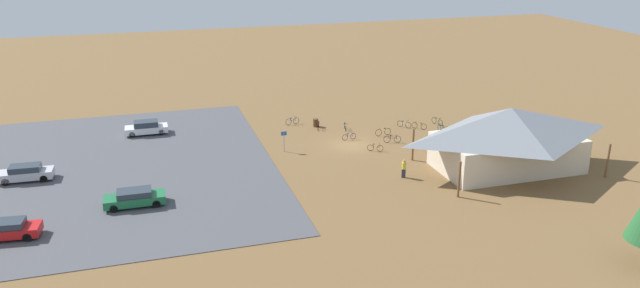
% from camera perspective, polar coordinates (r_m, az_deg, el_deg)
% --- Properties ---
extents(ground, '(160.00, 160.00, 0.00)m').
position_cam_1_polar(ground, '(63.15, 2.83, -0.08)').
color(ground, brown).
rests_on(ground, ground).
extents(parking_lot_asphalt, '(35.92, 35.63, 0.05)m').
position_cam_1_polar(parking_lot_asphalt, '(60.04, -21.88, -2.57)').
color(parking_lot_asphalt, '#4C4C51').
rests_on(parking_lot_asphalt, ground).
extents(bike_pavilion, '(15.07, 9.23, 5.81)m').
position_cam_1_polar(bike_pavilion, '(58.48, 17.09, 0.79)').
color(bike_pavilion, beige).
rests_on(bike_pavilion, ground).
extents(trash_bin, '(0.60, 0.60, 0.90)m').
position_cam_1_polar(trash_bin, '(68.72, -0.40, 1.99)').
color(trash_bin, brown).
rests_on(trash_bin, ground).
extents(lot_sign, '(0.56, 0.08, 2.20)m').
position_cam_1_polar(lot_sign, '(60.83, -3.36, 0.54)').
color(lot_sign, '#99999E').
rests_on(lot_sign, ground).
extents(bicycle_orange_back_row, '(1.29, 1.25, 0.79)m').
position_cam_1_polar(bicycle_orange_back_row, '(68.83, 9.17, 1.68)').
color(bicycle_orange_back_row, black).
rests_on(bicycle_orange_back_row, ground).
extents(bicycle_blue_lone_east, '(1.58, 0.94, 0.87)m').
position_cam_1_polar(bicycle_blue_lone_east, '(68.97, 13.05, 1.49)').
color(bicycle_blue_lone_east, black).
rests_on(bicycle_blue_lone_east, ground).
extents(bicycle_white_yard_left, '(1.12, 1.34, 0.86)m').
position_cam_1_polar(bicycle_white_yard_left, '(69.05, 7.81, 1.82)').
color(bicycle_white_yard_left, black).
rests_on(bicycle_white_yard_left, ground).
extents(bicycle_red_near_porch, '(0.72, 1.69, 0.90)m').
position_cam_1_polar(bicycle_red_near_porch, '(67.93, -0.15, 1.73)').
color(bicycle_red_near_porch, black).
rests_on(bicycle_red_near_porch, ground).
extents(bicycle_green_yard_center, '(0.63, 1.70, 0.89)m').
position_cam_1_polar(bicycle_green_yard_center, '(70.61, 10.80, 2.07)').
color(bicycle_green_yard_center, black).
rests_on(bicycle_green_yard_center, ground).
extents(bicycle_silver_trailside, '(0.55, 1.72, 0.83)m').
position_cam_1_polar(bicycle_silver_trailside, '(67.71, 2.35, 1.62)').
color(bicycle_silver_trailside, black).
rests_on(bicycle_silver_trailside, ground).
extents(bicycle_teal_by_bin, '(0.48, 1.69, 0.83)m').
position_cam_1_polar(bicycle_teal_by_bin, '(68.18, 11.20, 1.40)').
color(bicycle_teal_by_bin, black).
rests_on(bicycle_teal_by_bin, ground).
extents(bicycle_black_near_sign, '(1.76, 0.61, 0.84)m').
position_cam_1_polar(bicycle_black_near_sign, '(64.06, 6.72, 0.47)').
color(bicycle_black_near_sign, black).
rests_on(bicycle_black_near_sign, ground).
extents(bicycle_yellow_edge_north, '(1.84, 0.48, 0.84)m').
position_cam_1_polar(bicycle_yellow_edge_north, '(66.13, 5.87, 1.12)').
color(bicycle_yellow_edge_north, black).
rests_on(bicycle_yellow_edge_north, ground).
extents(bicycle_purple_front_row, '(1.60, 0.48, 0.77)m').
position_cam_1_polar(bicycle_purple_front_row, '(64.54, 2.72, 0.69)').
color(bicycle_purple_front_row, black).
rests_on(bicycle_purple_front_row, ground).
extents(bicycle_orange_yard_right, '(1.46, 0.78, 0.79)m').
position_cam_1_polar(bicycle_orange_yard_right, '(61.45, 5.15, -0.35)').
color(bicycle_orange_yard_right, black).
rests_on(bicycle_orange_yard_right, ground).
extents(bicycle_blue_lone_west, '(1.68, 0.52, 0.87)m').
position_cam_1_polar(bicycle_blue_lone_west, '(69.50, -2.58, 2.13)').
color(bicycle_blue_lone_west, black).
rests_on(bicycle_blue_lone_west, ground).
extents(car_white_back_corner, '(4.48, 1.86, 1.46)m').
position_cam_1_polar(car_white_back_corner, '(68.55, -15.79, 1.47)').
color(car_white_back_corner, white).
rests_on(car_white_back_corner, parking_lot_asphalt).
extents(car_silver_second_row, '(4.60, 1.91, 1.42)m').
position_cam_1_polar(car_silver_second_row, '(59.82, -25.61, -2.44)').
color(car_silver_second_row, '#BCBCC1').
rests_on(car_silver_second_row, parking_lot_asphalt).
extents(car_red_far_end, '(4.82, 2.26, 1.35)m').
position_cam_1_polar(car_red_far_end, '(49.71, -27.10, -7.07)').
color(car_red_far_end, red).
rests_on(car_red_far_end, parking_lot_asphalt).
extents(car_green_front_row, '(4.79, 1.91, 1.34)m').
position_cam_1_polar(car_green_front_row, '(51.41, -16.79, -4.80)').
color(car_green_front_row, '#1E6B3D').
rests_on(car_green_front_row, parking_lot_asphalt).
extents(visitor_at_bikes, '(0.40, 0.36, 1.71)m').
position_cam_1_polar(visitor_at_bikes, '(70.46, 15.67, 2.07)').
color(visitor_at_bikes, '#2D3347').
rests_on(visitor_at_bikes, ground).
extents(visitor_near_lot, '(0.39, 0.36, 1.72)m').
position_cam_1_polar(visitor_near_lot, '(68.26, 15.29, 1.55)').
color(visitor_near_lot, '#2D3347').
rests_on(visitor_near_lot, ground).
extents(visitor_by_pavilion, '(0.40, 0.38, 1.70)m').
position_cam_1_polar(visitor_by_pavilion, '(55.16, 7.77, -2.23)').
color(visitor_by_pavilion, '#2D3347').
rests_on(visitor_by_pavilion, ground).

